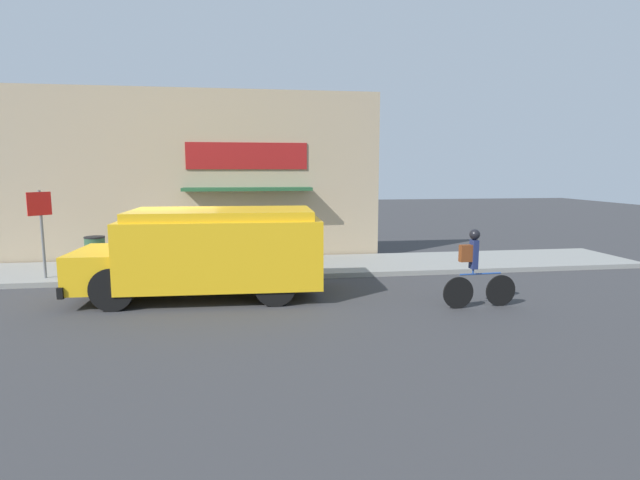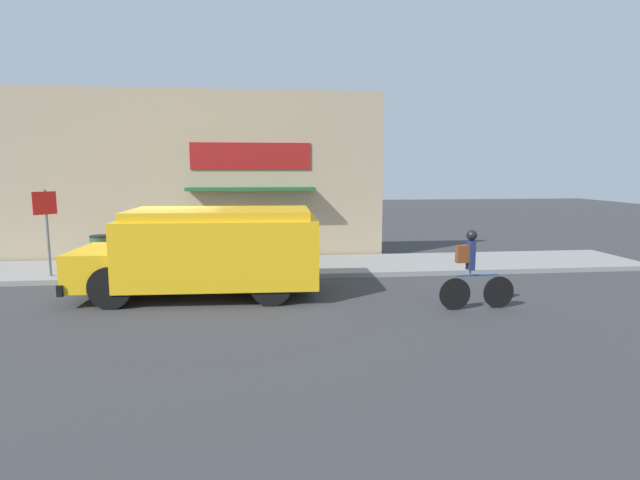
% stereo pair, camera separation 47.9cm
% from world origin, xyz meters
% --- Properties ---
extents(ground_plane, '(70.00, 70.00, 0.00)m').
position_xyz_m(ground_plane, '(0.00, 0.00, 0.00)').
color(ground_plane, '#38383A').
extents(sidewalk, '(28.00, 2.99, 0.14)m').
position_xyz_m(sidewalk, '(0.00, 1.50, 0.07)').
color(sidewalk, gray).
rests_on(sidewalk, ground_plane).
extents(storefront, '(12.81, 0.94, 5.46)m').
position_xyz_m(storefront, '(0.07, 3.14, 2.73)').
color(storefront, tan).
rests_on(storefront, ground_plane).
extents(school_bus, '(5.61, 2.86, 2.05)m').
position_xyz_m(school_bus, '(1.15, -1.49, 1.10)').
color(school_bus, yellow).
rests_on(school_bus, ground_plane).
extents(cyclist, '(1.68, 0.23, 1.71)m').
position_xyz_m(cyclist, '(6.83, -3.32, 0.83)').
color(cyclist, black).
rests_on(cyclist, ground_plane).
extents(stop_sign_post, '(0.45, 0.45, 2.30)m').
position_xyz_m(stop_sign_post, '(-3.24, 0.55, 1.68)').
color(stop_sign_post, slate).
rests_on(stop_sign_post, sidewalk).
extents(trash_bin, '(0.57, 0.57, 0.89)m').
position_xyz_m(trash_bin, '(-2.37, 1.96, 0.59)').
color(trash_bin, '#2D5138').
rests_on(trash_bin, sidewalk).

